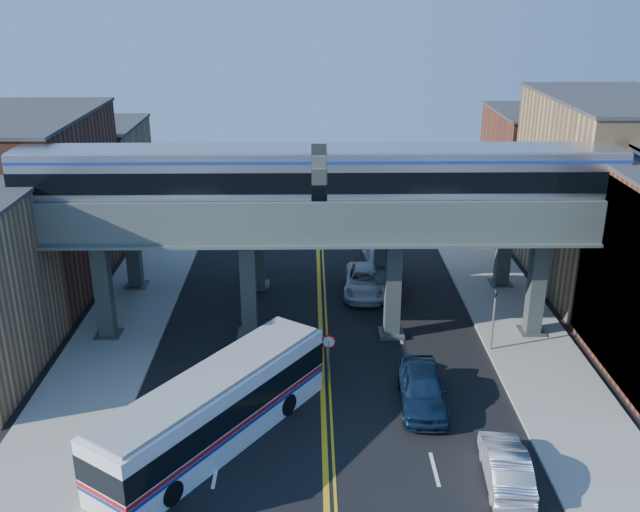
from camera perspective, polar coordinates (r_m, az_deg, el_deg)
The scene contains 19 objects.
ground at distance 33.83m, azimuth 0.29°, elevation -12.63°, with size 120.00×120.00×0.00m, color black.
sidewalk_west at distance 43.86m, azimuth -15.23°, elevation -4.97°, with size 5.00×70.00×0.16m, color gray.
sidewalk_east at distance 44.16m, azimuth 15.17°, elevation -4.78°, with size 5.00×70.00×0.16m, color gray.
building_west_b at distance 49.46m, azimuth -22.10°, elevation 3.91°, with size 8.00×14.00×11.00m, color brown.
building_west_c at distance 61.69m, azimuth -17.81°, elevation 6.16°, with size 8.00×10.00×8.00m, color #A58255.
building_east_b at distance 49.77m, azimuth 21.81°, elevation 4.65°, with size 8.00×14.00×12.00m, color #A58255.
building_east_c at distance 61.92m, azimuth 17.25°, elevation 6.75°, with size 8.00×10.00×9.00m, color brown.
mural_panel at distance 38.19m, azimuth 22.58°, elevation -2.18°, with size 0.10×9.50×9.50m, color teal.
elevated_viaduct_near at distance 38.19m, azimuth 0.07°, elevation 2.27°, with size 52.00×3.60×7.40m.
elevated_viaduct_far at distance 44.88m, azimuth -0.07°, elevation 5.13°, with size 52.00×3.60×7.40m.
transit_train at distance 38.34m, azimuth 12.11°, elevation 6.25°, with size 47.52×2.98×3.47m.
stop_sign at distance 35.49m, azimuth 0.69°, elevation -7.57°, with size 0.76×0.09×2.63m.
traffic_signal at distance 39.15m, azimuth 13.75°, elevation -4.47°, with size 0.15×0.18×4.10m.
transit_bus at distance 31.54m, azimuth -8.38°, elevation -12.06°, with size 9.37×11.72×3.19m.
car_lane_a at distance 34.38m, azimuth 8.22°, elevation -10.47°, with size 2.14×5.32×1.81m, color #0F2139.
car_lane_b at distance 46.12m, azimuth 5.31°, elevation -2.01°, with size 1.66×4.76×1.57m, color #2E2E30.
car_lane_c at distance 45.98m, azimuth 3.63°, elevation -2.02°, with size 2.62×5.68×1.58m, color silver.
car_lane_d at distance 49.98m, azimuth 4.71°, elevation -0.21°, with size 2.01×4.95×1.44m, color silver.
car_parked_curb at distance 30.49m, azimuth 14.65°, elevation -15.90°, with size 1.61×4.62×1.52m, color #A2A3A7.
Camera 1 is at (-0.58, -28.17, 18.72)m, focal length 40.00 mm.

